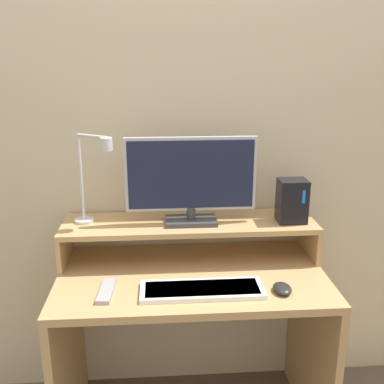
% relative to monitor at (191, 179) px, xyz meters
% --- Properties ---
extents(wall_back, '(6.00, 0.05, 2.50)m').
position_rel_monitor_xyz_m(wall_back, '(-0.01, 0.19, 0.16)').
color(wall_back, beige).
rests_on(wall_back, ground_plane).
extents(desk, '(1.06, 0.59, 0.73)m').
position_rel_monitor_xyz_m(desk, '(-0.01, -0.14, -0.58)').
color(desk, tan).
rests_on(desk, ground_plane).
extents(monitor_shelf, '(1.06, 0.27, 0.16)m').
position_rel_monitor_xyz_m(monitor_shelf, '(-0.01, 0.02, -0.22)').
color(monitor_shelf, tan).
rests_on(monitor_shelf, desk).
extents(monitor, '(0.53, 0.12, 0.36)m').
position_rel_monitor_xyz_m(monitor, '(0.00, 0.00, 0.00)').
color(monitor, '#38383D').
rests_on(monitor, monitor_shelf).
extents(desk_lamp, '(0.18, 0.14, 0.37)m').
position_rel_monitor_xyz_m(desk_lamp, '(-0.39, 0.01, 0.02)').
color(desk_lamp, silver).
rests_on(desk_lamp, monitor_shelf).
extents(router_dock, '(0.12, 0.10, 0.18)m').
position_rel_monitor_xyz_m(router_dock, '(0.42, -0.01, -0.10)').
color(router_dock, black).
rests_on(router_dock, monitor_shelf).
extents(keyboard, '(0.45, 0.15, 0.02)m').
position_rel_monitor_xyz_m(keyboard, '(0.02, -0.29, -0.34)').
color(keyboard, white).
rests_on(keyboard, desk).
extents(mouse, '(0.07, 0.09, 0.03)m').
position_rel_monitor_xyz_m(mouse, '(0.31, -0.31, -0.34)').
color(mouse, black).
rests_on(mouse, desk).
extents(remote_control, '(0.06, 0.17, 0.02)m').
position_rel_monitor_xyz_m(remote_control, '(-0.33, -0.27, -0.34)').
color(remote_control, '#99999E').
rests_on(remote_control, desk).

